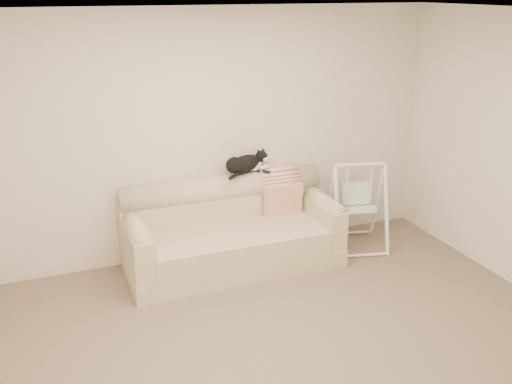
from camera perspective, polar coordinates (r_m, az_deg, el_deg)
ground_plane at (r=4.81m, az=3.35°, el=-15.34°), size 5.00×5.00×0.00m
room_shell at (r=4.12m, az=3.77°, el=2.27°), size 5.04×4.04×2.60m
sofa at (r=5.97m, az=-2.51°, el=-4.06°), size 2.20×0.93×0.90m
remote_a at (r=6.05m, az=-1.38°, el=1.97°), size 0.19×0.11×0.03m
remote_b at (r=6.10m, az=0.64°, el=2.10°), size 0.15×0.16×0.02m
tuxedo_cat at (r=6.02m, az=-1.06°, el=2.87°), size 0.56×0.41×0.23m
throw_blanket at (r=6.24m, az=2.23°, el=0.74°), size 0.44×0.38×0.58m
baby_swing at (r=6.41m, az=10.12°, el=-1.27°), size 0.73×0.76×0.99m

